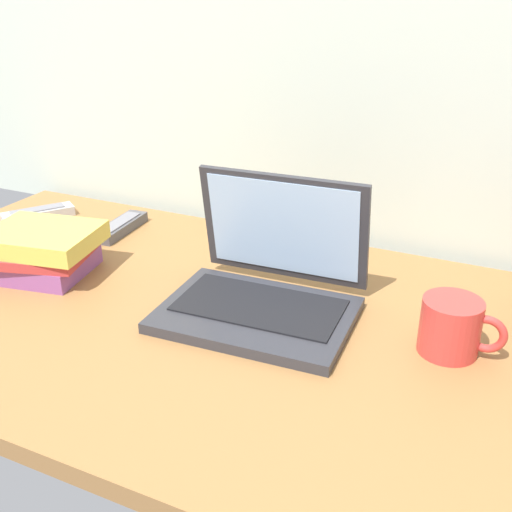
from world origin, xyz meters
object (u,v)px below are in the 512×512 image
at_px(coffee_mug, 452,326).
at_px(book_stack, 45,250).
at_px(remote_control_far, 120,227).
at_px(remote_control_near, 38,214).
at_px(laptop, 266,283).

relative_size(coffee_mug, book_stack, 0.57).
bearing_deg(book_stack, remote_control_far, 89.75).
bearing_deg(remote_control_near, coffee_mug, -9.83).
relative_size(laptop, book_stack, 1.45).
relative_size(coffee_mug, remote_control_near, 0.79).
distance_m(remote_control_far, book_stack, 0.23).
xyz_separation_m(laptop, book_stack, (-0.43, -0.05, 0.00)).
bearing_deg(remote_control_far, coffee_mug, -13.83).
relative_size(laptop, remote_control_near, 2.02).
distance_m(coffee_mug, remote_control_near, 0.97).
bearing_deg(remote_control_far, book_stack, -90.25).
distance_m(remote_control_near, remote_control_far, 0.22).
height_order(remote_control_near, book_stack, book_stack).
height_order(laptop, coffee_mug, laptop).
height_order(laptop, remote_control_far, laptop).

